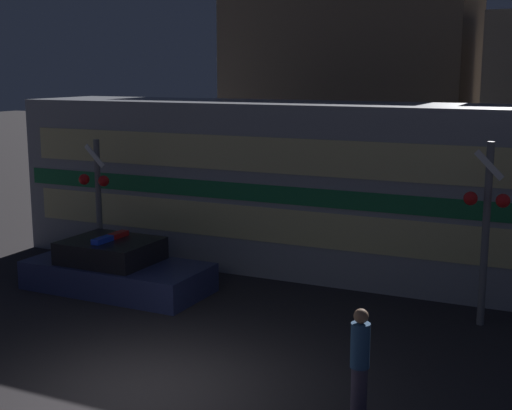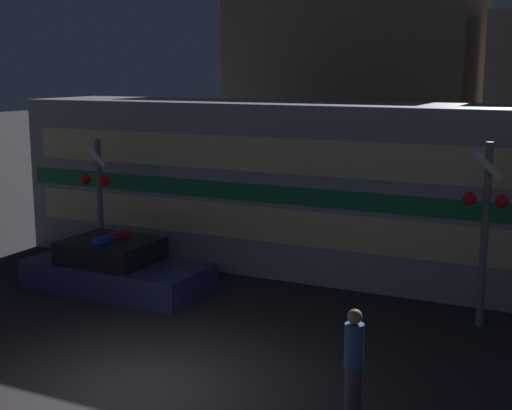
# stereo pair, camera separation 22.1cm
# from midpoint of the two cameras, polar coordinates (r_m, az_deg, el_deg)

# --- Properties ---
(ground_plane) EXTENTS (120.00, 120.00, 0.00)m
(ground_plane) POSITION_cam_midpoint_polar(r_m,az_deg,el_deg) (11.66, -9.76, -14.56)
(ground_plane) COLOR #262326
(train) EXTENTS (19.66, 2.90, 4.17)m
(train) POSITION_cam_midpoint_polar(r_m,az_deg,el_deg) (17.29, 10.15, 1.02)
(train) COLOR gray
(train) RESTS_ON ground_plane
(police_car) EXTENTS (4.23, 1.97, 1.28)m
(police_car) POSITION_cam_midpoint_polar(r_m,az_deg,el_deg) (16.66, -11.50, -5.10)
(police_car) COLOR navy
(police_car) RESTS_ON ground_plane
(pedestrian) EXTENTS (0.28, 0.28, 1.66)m
(pedestrian) POSITION_cam_midpoint_polar(r_m,az_deg,el_deg) (10.47, 7.68, -12.41)
(pedestrian) COLOR #3F384C
(pedestrian) RESTS_ON ground_plane
(crossing_signal_near) EXTENTS (0.86, 0.36, 3.63)m
(crossing_signal_near) POSITION_cam_midpoint_polar(r_m,az_deg,el_deg) (14.34, 17.50, -1.30)
(crossing_signal_near) COLOR slate
(crossing_signal_near) RESTS_ON ground_plane
(crossing_signal_far) EXTENTS (0.86, 0.36, 3.29)m
(crossing_signal_far) POSITION_cam_midpoint_polar(r_m,az_deg,el_deg) (18.09, -12.95, 0.75)
(crossing_signal_far) COLOR slate
(crossing_signal_far) RESTS_ON ground_plane
(building_left) EXTENTS (8.44, 4.68, 8.05)m
(building_left) POSITION_cam_midpoint_polar(r_m,az_deg,el_deg) (26.28, 7.35, 8.61)
(building_left) COLOR brown
(building_left) RESTS_ON ground_plane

